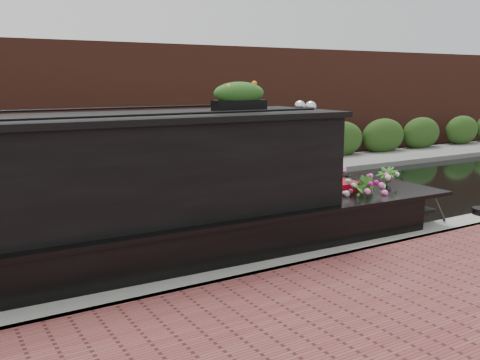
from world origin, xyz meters
TOP-DOWN VIEW (x-y plane):
  - ground at (0.00, 0.00)m, footprint 80.00×80.00m
  - near_bank_coping at (0.00, -3.30)m, footprint 40.00×0.60m
  - far_bank_path at (0.00, 4.20)m, footprint 40.00×2.40m
  - far_hedge at (0.00, 5.10)m, footprint 40.00×1.10m
  - far_brick_wall at (0.00, 7.20)m, footprint 40.00×1.00m
  - narrowboat at (-2.96, -1.99)m, footprint 13.14×2.68m
  - rope_fender at (4.10, -1.99)m, footprint 0.34×0.46m

SIDE VIEW (x-z plane):
  - ground at x=0.00m, z-range 0.00..0.00m
  - near_bank_coping at x=0.00m, z-range -0.25..0.25m
  - far_bank_path at x=0.00m, z-range -0.17..0.17m
  - far_hedge at x=0.00m, z-range -1.40..1.40m
  - far_brick_wall at x=0.00m, z-range -4.00..4.00m
  - rope_fender at x=4.10m, z-range 0.00..0.34m
  - narrowboat at x=-2.96m, z-range -0.63..2.45m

